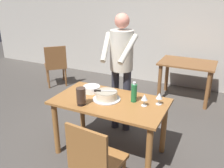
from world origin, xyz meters
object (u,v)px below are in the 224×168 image
water_bottle (134,93)px  chair_near_side (95,160)px  plate_stack (92,89)px  background_chair_0 (56,64)px  cake_knife (101,91)px  wine_glass_near (159,96)px  main_dining_table (110,110)px  person_cutting_cake (121,61)px  wine_glass_far (144,98)px  background_table (187,71)px  hurricane_lamp (81,96)px  cake_on_platter (107,96)px

water_bottle → chair_near_side: water_bottle is taller
plate_stack → background_chair_0: 2.32m
cake_knife → wine_glass_near: wine_glass_near is taller
main_dining_table → person_cutting_cake: 0.76m
plate_stack → wine_glass_far: 0.76m
wine_glass_near → background_table: wine_glass_near is taller
hurricane_lamp → background_table: size_ratio=0.21×
plate_stack → wine_glass_far: wine_glass_far is taller
cake_on_platter → water_bottle: size_ratio=1.36×
wine_glass_far → background_table: bearing=86.2°
wine_glass_near → background_table: bearing=90.1°
background_table → person_cutting_cake: bearing=-113.9°
plate_stack → wine_glass_near: size_ratio=1.53×
main_dining_table → cake_on_platter: (-0.05, 0.01, 0.18)m
main_dining_table → background_table: (0.56, 2.11, -0.04)m
water_bottle → cake_knife: bearing=-162.3°
chair_near_side → plate_stack: bearing=121.5°
main_dining_table → person_cutting_cake: (-0.12, 0.59, 0.46)m
cake_knife → wine_glass_far: bearing=7.2°
wine_glass_near → background_chair_0: size_ratio=0.16×
water_bottle → hurricane_lamp: size_ratio=1.19×
person_cutting_cake → background_chair_0: 2.30m
plate_stack → background_chair_0: background_chair_0 is taller
water_bottle → background_chair_0: bearing=147.5°
person_cutting_cake → hurricane_lamp: bearing=-98.8°
person_cutting_cake → background_table: bearing=66.1°
cake_on_platter → hurricane_lamp: hurricane_lamp is taller
plate_stack → chair_near_side: (0.55, -0.89, -0.30)m
main_dining_table → background_table: 2.19m
water_bottle → hurricane_lamp: (-0.52, -0.35, -0.01)m
water_bottle → background_chair_0: size_ratio=0.28×
wine_glass_far → background_chair_0: size_ratio=0.16×
chair_near_side → wine_glass_far: bearing=75.7°
cake_knife → background_chair_0: size_ratio=0.28×
wine_glass_near → wine_glass_far: size_ratio=1.00×
wine_glass_far → hurricane_lamp: 0.73m
main_dining_table → chair_near_side: 0.80m
person_cutting_cake → background_table: person_cutting_cake is taller
cake_knife → water_bottle: 0.40m
wine_glass_far → person_cutting_cake: 0.80m
wine_glass_near → wine_glass_far: (-0.14, -0.11, 0.00)m
main_dining_table → wine_glass_near: 0.63m
cake_knife → person_cutting_cake: (-0.00, 0.62, 0.21)m
cake_on_platter → cake_knife: (-0.06, -0.03, 0.06)m
background_table → wine_glass_far: bearing=-93.8°
cake_on_platter → chair_near_side: chair_near_side is taller
plate_stack → background_chair_0: (-1.76, 1.47, -0.30)m
person_cutting_cake → chair_near_side: person_cutting_cake is taller
main_dining_table → wine_glass_far: bearing=5.9°
main_dining_table → cake_knife: 0.27m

